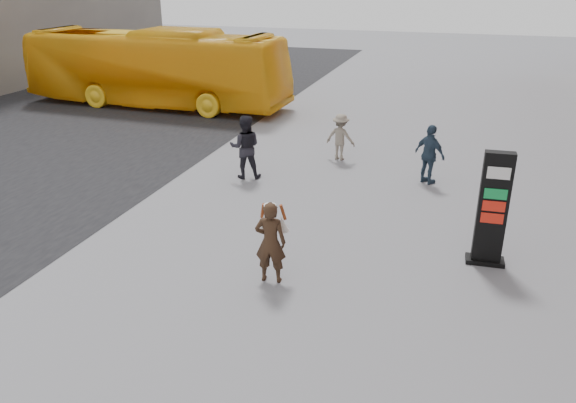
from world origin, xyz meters
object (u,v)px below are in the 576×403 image
(info_pylon, at_px, (492,210))
(pedestrian_b, at_px, (340,137))
(pedestrian_a, at_px, (245,147))
(woman, at_px, (271,241))
(bus, at_px, (155,68))
(pedestrian_c, at_px, (430,155))

(info_pylon, distance_m, pedestrian_b, 7.54)
(info_pylon, height_order, pedestrian_a, info_pylon)
(woman, distance_m, bus, 16.75)
(info_pylon, bearing_deg, pedestrian_a, 150.47)
(pedestrian_c, bearing_deg, pedestrian_a, 47.09)
(info_pylon, height_order, pedestrian_b, info_pylon)
(pedestrian_c, bearing_deg, info_pylon, 143.86)
(pedestrian_b, bearing_deg, woman, 102.52)
(pedestrian_a, bearing_deg, pedestrian_c, 174.17)
(pedestrian_a, bearing_deg, info_pylon, 135.22)
(info_pylon, relative_size, bus, 0.20)
(pedestrian_a, bearing_deg, pedestrian_b, -150.26)
(bus, xyz_separation_m, pedestrian_b, (9.75, -5.22, -0.95))
(woman, relative_size, bus, 0.14)
(bus, bearing_deg, woman, -140.88)
(info_pylon, xyz_separation_m, woman, (-4.13, -2.07, -0.36))
(pedestrian_c, bearing_deg, bus, 7.17)
(pedestrian_a, bearing_deg, bus, -64.50)
(info_pylon, height_order, pedestrian_c, info_pylon)
(info_pylon, height_order, woman, info_pylon)
(info_pylon, bearing_deg, bus, 138.93)
(woman, height_order, pedestrian_b, woman)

